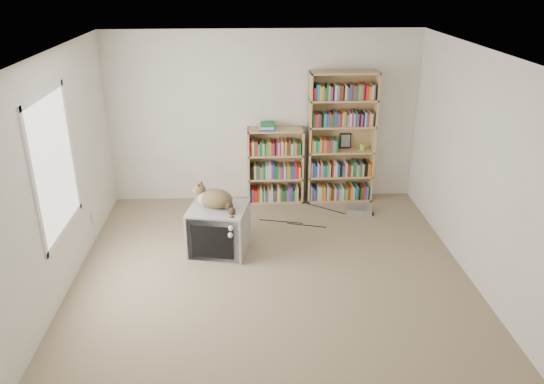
{
  "coord_description": "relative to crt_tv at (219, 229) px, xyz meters",
  "views": [
    {
      "loc": [
        -0.28,
        -5.02,
        3.27
      ],
      "look_at": [
        0.04,
        1.0,
        0.71
      ],
      "focal_mm": 35.0,
      "sensor_mm": 36.0,
      "label": 1
    }
  ],
  "objects": [
    {
      "name": "crt_tv",
      "position": [
        0.0,
        0.0,
        0.0
      ],
      "size": [
        0.79,
        0.74,
        0.59
      ],
      "rotation": [
        0.0,
        0.0,
        -0.2
      ],
      "color": "#9F9FA1",
      "rests_on": "floor"
    },
    {
      "name": "green_mug",
      "position": [
        2.07,
        1.51,
        0.54
      ],
      "size": [
        0.08,
        0.08,
        0.09
      ],
      "primitive_type": "cylinder",
      "color": "#A1BF36",
      "rests_on": "bookcase_tall"
    },
    {
      "name": "bookcase_short",
      "position": [
        0.79,
        1.53,
        0.22
      ],
      "size": [
        0.82,
        0.3,
        1.12
      ],
      "color": "tan",
      "rests_on": "floor"
    },
    {
      "name": "floor",
      "position": [
        0.62,
        -0.83,
        -0.29
      ],
      "size": [
        4.5,
        5.0,
        0.01
      ],
      "primitive_type": "cube",
      "color": "gray",
      "rests_on": "ground"
    },
    {
      "name": "framed_print",
      "position": [
        1.83,
        1.61,
        0.61
      ],
      "size": [
        0.17,
        0.05,
        0.22
      ],
      "primitive_type": "cube",
      "rotation": [
        -0.17,
        0.0,
        0.0
      ],
      "color": "black",
      "rests_on": "bookcase_tall"
    },
    {
      "name": "cat",
      "position": [
        0.01,
        -0.05,
        0.38
      ],
      "size": [
        0.58,
        0.61,
        0.5
      ],
      "rotation": [
        0.0,
        0.0,
        -0.35
      ],
      "color": "#3B2A18",
      "rests_on": "crt_tv"
    },
    {
      "name": "floor_cables",
      "position": [
        0.96,
        0.91,
        -0.29
      ],
      "size": [
        1.2,
        0.7,
        0.01
      ],
      "primitive_type": null,
      "color": "black",
      "rests_on": "floor"
    },
    {
      "name": "wall_outlet",
      "position": [
        -1.62,
        0.34,
        0.03
      ],
      "size": [
        0.01,
        0.08,
        0.13
      ],
      "primitive_type": "cube",
      "color": "silver",
      "rests_on": "wall_left"
    },
    {
      "name": "window",
      "position": [
        -1.62,
        -0.63,
        1.11
      ],
      "size": [
        0.02,
        1.22,
        1.52
      ],
      "primitive_type": "cube",
      "color": "white",
      "rests_on": "wall_left"
    },
    {
      "name": "wall_left",
      "position": [
        -1.63,
        -0.83,
        0.96
      ],
      "size": [
        0.02,
        5.0,
        2.5
      ],
      "primitive_type": "cube",
      "color": "silver",
      "rests_on": "floor"
    },
    {
      "name": "book_stack",
      "position": [
        0.66,
        1.5,
        0.87
      ],
      "size": [
        0.22,
        0.29,
        0.09
      ],
      "primitive_type": "cube",
      "color": "red",
      "rests_on": "bookcase_short"
    },
    {
      "name": "wall_back",
      "position": [
        0.62,
        1.67,
        0.96
      ],
      "size": [
        4.5,
        0.02,
        2.5
      ],
      "primitive_type": "cube",
      "color": "silver",
      "rests_on": "floor"
    },
    {
      "name": "wall_right",
      "position": [
        2.87,
        -0.83,
        0.96
      ],
      "size": [
        0.02,
        5.0,
        2.5
      ],
      "primitive_type": "cube",
      "color": "silver",
      "rests_on": "floor"
    },
    {
      "name": "bookcase_tall",
      "position": [
        1.75,
        1.53,
        0.62
      ],
      "size": [
        0.97,
        0.3,
        1.93
      ],
      "color": "tan",
      "rests_on": "floor"
    },
    {
      "name": "wall_front",
      "position": [
        0.62,
        -3.33,
        0.96
      ],
      "size": [
        4.5,
        0.02,
        2.5
      ],
      "primitive_type": "cube",
      "color": "silver",
      "rests_on": "floor"
    },
    {
      "name": "dvd_player",
      "position": [
        1.98,
        1.02,
        -0.25
      ],
      "size": [
        0.39,
        0.32,
        0.08
      ],
      "primitive_type": "cube",
      "rotation": [
        0.0,
        0.0,
        -0.21
      ],
      "color": "#B4B4B9",
      "rests_on": "floor"
    },
    {
      "name": "ceiling",
      "position": [
        0.62,
        -0.83,
        2.21
      ],
      "size": [
        4.5,
        5.0,
        0.02
      ],
      "primitive_type": "cube",
      "color": "white",
      "rests_on": "wall_back"
    }
  ]
}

